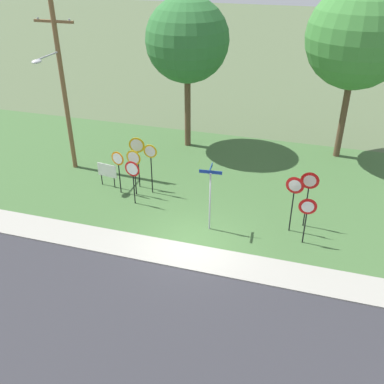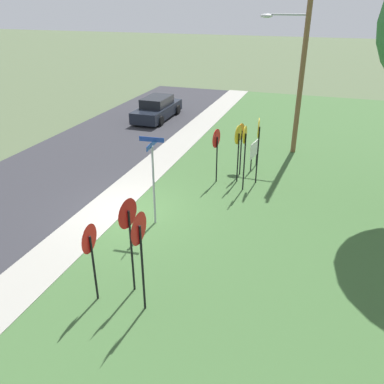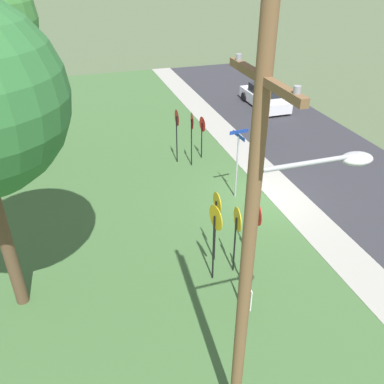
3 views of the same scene
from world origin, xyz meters
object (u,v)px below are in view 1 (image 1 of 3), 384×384
(stop_sign_near_right, at_px, (133,173))
(street_name_post, at_px, (210,193))
(stop_sign_far_left, at_px, (151,159))
(stop_sign_far_right, at_px, (134,163))
(stop_sign_far_center, at_px, (118,163))
(notice_board, at_px, (107,172))
(yield_sign_near_left, at_px, (309,186))
(oak_tree_right, at_px, (358,37))
(stop_sign_near_left, at_px, (137,151))
(utility_pole, at_px, (61,84))
(yield_sign_far_left, at_px, (294,191))
(oak_tree_left, at_px, (187,40))
(yield_sign_near_right, at_px, (307,211))

(stop_sign_near_right, height_order, street_name_post, street_name_post)
(stop_sign_far_left, height_order, stop_sign_far_right, stop_sign_far_left)
(stop_sign_far_center, bearing_deg, notice_board, 163.64)
(stop_sign_far_right, xyz_separation_m, yield_sign_near_left, (8.22, -0.43, 0.25))
(stop_sign_near_right, distance_m, oak_tree_right, 13.51)
(stop_sign_near_left, bearing_deg, stop_sign_far_center, -136.08)
(notice_board, distance_m, oak_tree_right, 14.61)
(stop_sign_far_center, height_order, oak_tree_right, oak_tree_right)
(stop_sign_far_center, distance_m, stop_sign_far_right, 0.83)
(stop_sign_far_right, distance_m, street_name_post, 4.64)
(stop_sign_far_right, height_order, utility_pole, utility_pole)
(yield_sign_far_left, bearing_deg, stop_sign_near_right, -173.48)
(stop_sign_far_center, xyz_separation_m, street_name_post, (5.08, -1.78, 0.17))
(stop_sign_near_left, bearing_deg, yield_sign_far_left, -19.68)
(street_name_post, height_order, oak_tree_right, oak_tree_right)
(stop_sign_near_left, bearing_deg, stop_sign_near_right, -82.28)
(notice_board, height_order, oak_tree_left, oak_tree_left)
(stop_sign_near_right, distance_m, notice_board, 2.48)
(stop_sign_near_right, relative_size, utility_pole, 0.26)
(stop_sign_far_right, relative_size, yield_sign_far_left, 0.91)
(yield_sign_far_left, relative_size, notice_board, 2.13)
(stop_sign_near_left, xyz_separation_m, stop_sign_far_left, (0.85, -0.36, -0.12))
(stop_sign_far_center, bearing_deg, stop_sign_far_left, 27.97)
(stop_sign_far_right, xyz_separation_m, yield_sign_near_right, (8.28, -1.73, -0.17))
(yield_sign_near_left, xyz_separation_m, oak_tree_right, (1.34, 8.04, 4.69))
(stop_sign_far_center, xyz_separation_m, stop_sign_far_right, (0.81, 0.06, 0.12))
(yield_sign_far_left, xyz_separation_m, street_name_post, (-3.39, -0.84, -0.18))
(stop_sign_near_left, xyz_separation_m, stop_sign_near_right, (0.41, -1.59, -0.37))
(stop_sign_far_left, relative_size, stop_sign_far_center, 1.16)
(stop_sign_near_right, bearing_deg, notice_board, 155.48)
(yield_sign_near_right, xyz_separation_m, utility_pole, (-12.78, 3.48, 3.13))
(yield_sign_far_left, relative_size, oak_tree_right, 0.28)
(stop_sign_far_left, bearing_deg, stop_sign_near_right, -108.77)
(street_name_post, bearing_deg, stop_sign_far_center, 155.92)
(yield_sign_near_right, bearing_deg, yield_sign_near_left, 88.63)
(yield_sign_near_left, relative_size, yield_sign_far_left, 1.01)
(street_name_post, relative_size, oak_tree_left, 0.35)
(yield_sign_far_left, xyz_separation_m, notice_board, (-9.37, 1.41, -1.16))
(stop_sign_far_center, xyz_separation_m, utility_pole, (-3.68, 1.80, 3.08))
(stop_sign_far_center, bearing_deg, street_name_post, -8.40)
(stop_sign_near_right, distance_m, street_name_post, 4.12)
(yield_sign_far_left, relative_size, street_name_post, 0.87)
(stop_sign_near_left, relative_size, oak_tree_left, 0.32)
(oak_tree_left, bearing_deg, yield_sign_near_left, -43.05)
(stop_sign_far_left, relative_size, utility_pole, 0.30)
(yield_sign_near_right, bearing_deg, notice_board, 163.77)
(oak_tree_left, bearing_deg, oak_tree_right, 6.38)
(stop_sign_far_left, height_order, notice_board, stop_sign_far_left)
(yield_sign_near_right, bearing_deg, stop_sign_near_right, 169.37)
(stop_sign_near_left, relative_size, utility_pole, 0.31)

